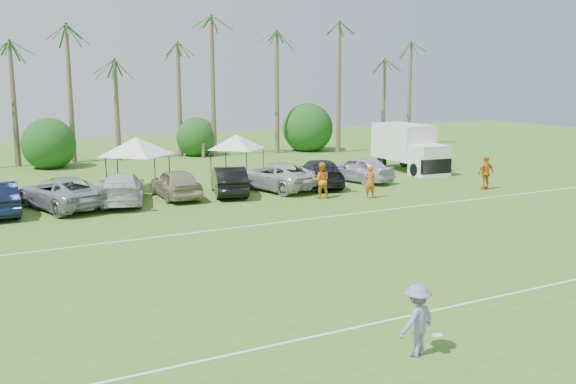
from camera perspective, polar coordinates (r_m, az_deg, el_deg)
name	(u,v)px	position (r m, az deg, el deg)	size (l,w,h in m)	color
ground	(500,332)	(18.09, 18.36, -11.69)	(120.00, 120.00, 0.00)	#406E21
field_lines	(337,257)	(23.96, 4.40, -5.74)	(80.00, 12.10, 0.01)	white
palm_tree_3	(9,25)	(49.73, -23.52, 13.44)	(2.40, 2.40, 11.90)	brown
palm_tree_4	(72,64)	(50.13, -18.68, 10.75)	(2.40, 2.40, 8.90)	brown
palm_tree_5	(126,52)	(50.98, -14.21, 11.94)	(2.40, 2.40, 9.90)	brown
palm_tree_6	(177,42)	(52.13, -9.87, 13.00)	(2.40, 2.40, 10.90)	brown
palm_tree_7	(224,32)	(53.57, -5.71, 13.93)	(2.40, 2.40, 11.90)	brown
palm_tree_8	(279,65)	(55.56, -0.80, 11.18)	(2.40, 2.40, 8.90)	brown
palm_tree_9	(329,56)	(58.04, 3.70, 11.99)	(2.40, 2.40, 9.90)	brown
palm_tree_10	(376,47)	(60.83, 7.82, 12.65)	(2.40, 2.40, 10.90)	brown
palm_tree_11	(411,39)	(63.29, 10.86, 13.24)	(2.40, 2.40, 11.90)	brown
bush_tree_1	(46,142)	(51.05, -20.71, 4.22)	(4.00, 4.00, 4.00)	brown
bush_tree_2	(199,135)	(53.88, -7.93, 5.07)	(4.00, 4.00, 4.00)	brown
bush_tree_3	(304,130)	(58.06, 1.41, 5.53)	(4.00, 4.00, 4.00)	brown
sideline_player_a	(370,182)	(35.29, 7.28, 0.90)	(0.66, 0.43, 1.81)	#D36117
sideline_player_b	(321,180)	(35.06, 2.96, 1.04)	(0.96, 0.75, 1.98)	orange
sideline_player_c	(486,173)	(39.49, 17.17, 1.65)	(1.16, 0.48, 1.99)	orange
box_truck	(409,147)	(45.74, 10.73, 4.00)	(2.75, 6.44, 3.25)	white
canopy_tent_left	(136,137)	(38.01, -13.37, 4.76)	(4.52, 4.52, 3.66)	black
canopy_tent_right	(236,135)	(42.27, -4.62, 5.11)	(4.07, 4.07, 3.30)	black
market_umbrella	(427,147)	(43.77, 12.24, 3.93)	(1.95, 1.95, 2.17)	black
frisbee_player	(417,320)	(15.87, 11.41, -11.08)	(1.27, 0.91, 1.77)	#847CAF
parked_car_2	(62,193)	(34.25, -19.46, -0.06)	(2.68, 5.82, 1.62)	#91959E
parked_car_3	(122,188)	(34.71, -14.57, 0.33)	(2.26, 5.57, 1.62)	silver
parked_car_4	(176,183)	(35.63, -9.96, 0.76)	(1.91, 4.74, 1.62)	gray
parked_car_5	(229,180)	(36.28, -5.28, 1.04)	(1.71, 4.91, 1.62)	black
parked_car_6	(274,176)	(37.72, -1.23, 1.44)	(2.68, 5.82, 1.62)	#BBBCBE
parked_car_7	(319,173)	(38.99, 2.81, 1.72)	(2.26, 5.57, 1.62)	black
parked_car_8	(358,169)	(40.76, 6.26, 2.04)	(1.91, 4.74, 1.62)	silver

